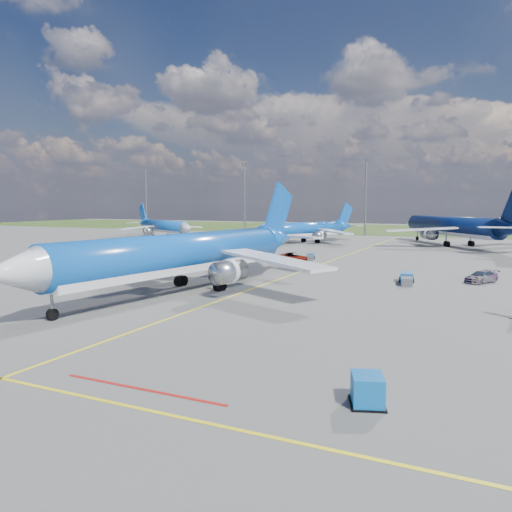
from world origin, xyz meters
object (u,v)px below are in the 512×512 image
at_px(uld_container, 367,390).
at_px(bg_jet_nw, 164,238).
at_px(bg_jet_nnw, 303,243).
at_px(service_car_c, 481,277).
at_px(baggage_tug_c, 311,257).
at_px(main_airliner, 181,292).
at_px(baggage_tug_w, 407,279).
at_px(service_car_a, 202,265).
at_px(apron_bus, 245,243).
at_px(bg_jet_n, 451,245).
at_px(service_car_b, 293,257).

bearing_deg(uld_container, bg_jet_nw, 110.60).
relative_size(bg_jet_nnw, service_car_c, 7.41).
bearing_deg(baggage_tug_c, main_airliner, -111.33).
xyz_separation_m(uld_container, baggage_tug_w, (-3.87, 38.17, -0.18)).
relative_size(uld_container, baggage_tug_w, 0.34).
relative_size(main_airliner, service_car_a, 12.33).
height_order(apron_bus, baggage_tug_c, apron_bus).
distance_m(apron_bus, service_car_c, 51.34).
height_order(bg_jet_n, service_car_c, bg_jet_n).
distance_m(service_car_b, service_car_c, 30.23).
bearing_deg(main_airliner, service_car_a, 123.61).
distance_m(bg_jet_nw, bg_jet_n, 74.17).
bearing_deg(service_car_a, baggage_tug_c, 68.70).
bearing_deg(baggage_tug_w, uld_container, -93.42).
bearing_deg(bg_jet_nw, bg_jet_n, -53.53).
height_order(main_airliner, service_car_c, main_airliner).
xyz_separation_m(service_car_b, baggage_tug_w, (20.24, -14.86, -0.20)).
distance_m(bg_jet_nw, service_car_c, 94.45).
relative_size(bg_jet_nnw, baggage_tug_w, 6.90).
height_order(bg_jet_n, baggage_tug_c, bg_jet_n).
xyz_separation_m(bg_jet_n, baggage_tug_c, (-19.64, -40.89, 0.45)).
xyz_separation_m(apron_bus, service_car_b, (16.26, -14.85, -0.72)).
xyz_separation_m(bg_jet_nnw, baggage_tug_c, (13.03, -32.50, 0.45)).
relative_size(apron_bus, service_car_c, 2.13).
bearing_deg(baggage_tug_c, service_car_c, -47.80).
xyz_separation_m(apron_bus, baggage_tug_c, (17.66, -10.10, -1.01)).
bearing_deg(apron_bus, uld_container, -172.46).
xyz_separation_m(main_airliner, baggage_tug_c, (2.07, 36.37, 0.45)).
height_order(bg_jet_nnw, service_car_b, bg_jet_nnw).
xyz_separation_m(apron_bus, service_car_c, (44.57, -25.46, -0.75)).
height_order(bg_jet_nnw, apron_bus, bg_jet_nnw).
bearing_deg(uld_container, service_car_b, 94.85).
height_order(bg_jet_nw, apron_bus, bg_jet_nw).
bearing_deg(bg_jet_nnw, service_car_c, -26.31).
height_order(bg_jet_nw, bg_jet_nnw, bg_jet_nnw).
height_order(uld_container, baggage_tug_w, uld_container).
bearing_deg(bg_jet_nw, baggage_tug_c, -91.01).
distance_m(bg_jet_nw, main_airliner, 86.85).
xyz_separation_m(bg_jet_nw, service_car_c, (81.03, -48.51, 0.72)).
bearing_deg(service_car_c, baggage_tug_c, -178.18).
relative_size(bg_jet_n, service_car_c, 9.68).
bearing_deg(service_car_c, uld_container, -64.10).
bearing_deg(service_car_b, bg_jet_n, -0.01).
height_order(bg_jet_nw, baggage_tug_w, bg_jet_nw).
xyz_separation_m(main_airliner, service_car_a, (-8.06, 17.37, 0.64)).
xyz_separation_m(uld_container, baggage_tug_c, (-22.71, 57.78, -0.27)).
height_order(service_car_a, service_car_b, service_car_b).
xyz_separation_m(service_car_c, baggage_tug_w, (-8.07, -4.24, -0.17)).
bearing_deg(bg_jet_nnw, main_airliner, -57.11).
relative_size(bg_jet_nw, uld_container, 19.71).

